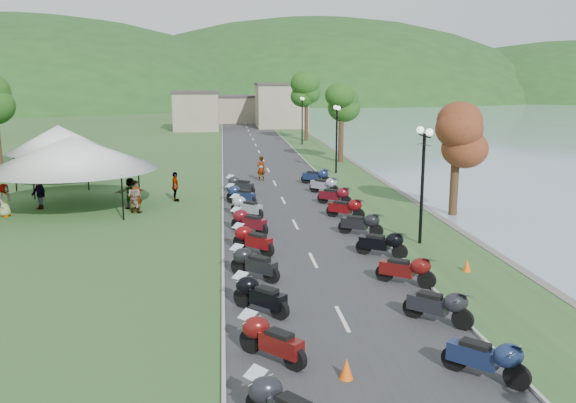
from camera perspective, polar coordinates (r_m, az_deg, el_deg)
name	(u,v)px	position (r m, az deg, el deg)	size (l,w,h in m)	color
road	(268,170)	(47.57, -1.87, 2.95)	(7.00, 120.00, 0.02)	#343437
hills_backdrop	(233,99)	(207.06, -5.20, 9.54)	(360.00, 120.00, 76.00)	#285621
far_building	(232,109)	(92.04, -5.24, 8.63)	(18.00, 16.00, 5.00)	gray
moto_row_left	(258,279)	(20.37, -2.83, -7.29)	(2.60, 38.23, 1.10)	#331411
moto_row_right	(380,244)	(24.80, 8.57, -3.95)	(2.60, 36.42, 1.10)	#331411
vendor_tent_main	(73,173)	(35.28, -19.45, 2.54)	(6.13, 6.13, 4.00)	silver
vendor_tent_side	(60,155)	(43.61, -20.57, 4.07)	(4.47, 4.47, 4.00)	silver
tree_lakeside	(456,152)	(32.76, 15.44, 4.45)	(2.38, 2.38, 6.61)	#295F1A
pedestrian_a	(137,213)	(33.62, -13.92, -1.02)	(0.64, 0.47, 1.76)	slate
pedestrian_b	(135,212)	(33.71, -14.10, -1.00)	(0.84, 0.46, 1.73)	slate
pedestrian_c	(40,209)	(36.22, -22.22, -0.66)	(1.26, 0.52, 1.95)	slate
traffic_cone_near	(346,369)	(15.18, 5.48, -15.33)	(0.35, 0.35, 0.54)	#F2590C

